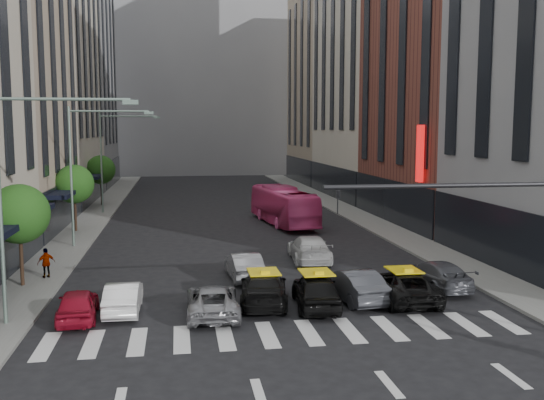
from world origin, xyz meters
name	(u,v)px	position (x,y,z in m)	size (l,w,h in m)	color
ground	(301,347)	(0.00, 0.00, 0.00)	(160.00, 160.00, 0.00)	black
sidewalk_left	(88,224)	(-11.50, 30.00, 0.07)	(3.00, 96.00, 0.15)	slate
sidewalk_right	(361,217)	(11.50, 30.00, 0.07)	(3.00, 96.00, 0.15)	slate
building_left_b	(2,71)	(-17.00, 28.00, 12.00)	(8.00, 16.00, 24.00)	tan
building_left_c	(49,28)	(-17.00, 46.00, 18.00)	(8.00, 20.00, 36.00)	beige
building_left_d	(79,74)	(-17.00, 65.00, 15.00)	(8.00, 18.00, 30.00)	gray
building_right_b	(440,63)	(17.00, 27.00, 13.00)	(8.00, 18.00, 26.00)	brown
building_right_c	(369,17)	(17.00, 46.00, 20.00)	(8.00, 20.00, 40.00)	beige
building_right_d	(326,85)	(17.00, 65.00, 14.00)	(8.00, 18.00, 28.00)	tan
building_far	(201,68)	(0.00, 85.00, 18.00)	(30.00, 10.00, 36.00)	gray
tree_near	(19,214)	(-11.80, 10.00, 3.65)	(2.88, 2.88, 4.95)	black
tree_mid	(74,184)	(-11.80, 26.00, 3.65)	(2.88, 2.88, 4.95)	black
tree_far	(101,170)	(-11.80, 42.00, 3.65)	(2.88, 2.88, 4.95)	black
streetlamp_near	(25,177)	(-10.04, 4.00, 5.90)	(5.38, 0.25, 9.00)	gray
streetlamp_mid	(86,157)	(-10.04, 20.00, 5.90)	(5.38, 0.25, 9.00)	gray
streetlamp_far	(112,149)	(-10.04, 36.00, 5.90)	(5.38, 0.25, 9.00)	gray
traffic_signal	(523,222)	(7.69, -1.00, 4.47)	(10.10, 0.20, 6.00)	black
liberty_sign	(420,154)	(12.60, 20.00, 6.00)	(0.30, 0.70, 4.00)	red
car_red	(78,304)	(-8.34, 4.43, 0.65)	(1.54, 3.82, 1.30)	maroon
car_white_front	(123,297)	(-6.60, 5.23, 0.66)	(1.39, 3.99, 1.31)	white
car_silver	(212,300)	(-2.90, 4.23, 0.64)	(2.11, 4.58, 1.27)	gray
taxi_left	(264,288)	(-0.58, 5.44, 0.73)	(2.04, 5.01, 1.45)	black
taxi_center	(316,290)	(1.60, 4.60, 0.77)	(1.82, 4.53, 1.54)	black
car_grey_mid	(354,285)	(3.54, 5.42, 0.74)	(1.56, 4.47, 1.47)	#3D3F44
taxi_right	(403,286)	(5.73, 5.03, 0.70)	(2.33, 5.05, 1.40)	black
car_grey_curb	(436,275)	(8.10, 6.82, 0.68)	(1.91, 4.70, 1.36)	#47494F
car_row2_left	(244,266)	(-0.93, 10.14, 0.70)	(1.49, 4.28, 1.41)	#9B9CA1
car_row2_right	(309,249)	(3.31, 13.66, 0.77)	(2.14, 5.28, 1.53)	silver
bus	(283,206)	(4.21, 27.58, 1.52)	(2.55, 10.89, 3.03)	#EA448C
pedestrian_far	(46,263)	(-10.95, 11.39, 0.91)	(0.90, 0.37, 1.53)	gray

